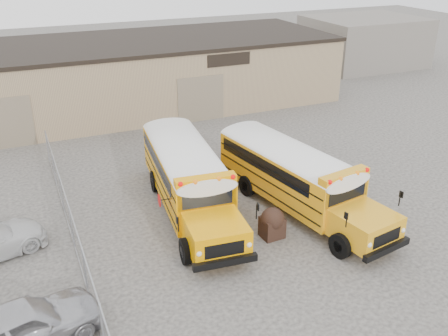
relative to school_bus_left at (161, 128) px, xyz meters
name	(u,v)px	position (x,y,z in m)	size (l,w,h in m)	color
ground	(245,252)	(0.16, -10.19, -1.68)	(120.00, 120.00, 0.00)	#373532
warehouse	(122,74)	(0.16, 9.80, 0.70)	(30.20, 10.20, 4.67)	tan
chainlink_fence	(72,227)	(-5.84, -7.19, -0.77)	(0.07, 18.07, 1.81)	#989AA0
distant_building_right	(364,41)	(24.16, 13.81, 0.52)	(10.00, 8.00, 4.40)	gray
school_bus_left	(161,128)	(0.00, 0.00, 0.00)	(3.56, 10.09, 2.90)	#FEA000
school_bus_right	(222,134)	(2.76, -1.97, -0.03)	(3.94, 9.96, 2.84)	#F1A215
tarp_bundle	(272,222)	(1.64, -9.62, -1.01)	(0.95, 0.95, 1.30)	black
car_silver	(20,328)	(-8.01, -12.09, -0.87)	(1.90, 4.73, 1.61)	#BABABF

